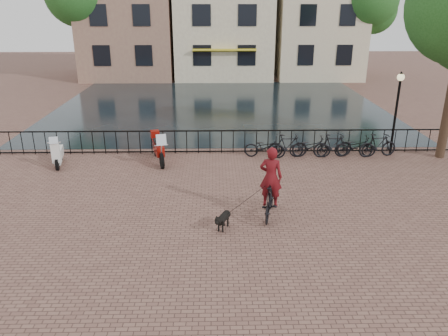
{
  "coord_description": "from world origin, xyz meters",
  "views": [
    {
      "loc": [
        -0.27,
        -9.9,
        6.1
      ],
      "look_at": [
        0.0,
        3.0,
        1.2
      ],
      "focal_mm": 35.0,
      "sensor_mm": 36.0,
      "label": 1
    }
  ],
  "objects_px": {
    "lamp_post": "(398,100)",
    "dog": "(223,220)",
    "cyclist": "(270,186)",
    "scooter": "(57,148)",
    "motorcycle": "(158,145)"
  },
  "relations": [
    {
      "from": "lamp_post",
      "to": "dog",
      "type": "height_order",
      "value": "lamp_post"
    },
    {
      "from": "lamp_post",
      "to": "dog",
      "type": "relative_size",
      "value": 3.97
    },
    {
      "from": "cyclist",
      "to": "motorcycle",
      "type": "relative_size",
      "value": 1.25
    },
    {
      "from": "motorcycle",
      "to": "dog",
      "type": "bearing_deg",
      "value": -81.96
    },
    {
      "from": "cyclist",
      "to": "scooter",
      "type": "relative_size",
      "value": 1.66
    },
    {
      "from": "motorcycle",
      "to": "scooter",
      "type": "bearing_deg",
      "value": 168.28
    },
    {
      "from": "motorcycle",
      "to": "scooter",
      "type": "relative_size",
      "value": 1.33
    },
    {
      "from": "dog",
      "to": "motorcycle",
      "type": "height_order",
      "value": "motorcycle"
    },
    {
      "from": "cyclist",
      "to": "scooter",
      "type": "bearing_deg",
      "value": -16.86
    },
    {
      "from": "cyclist",
      "to": "motorcycle",
      "type": "bearing_deg",
      "value": -37.75
    },
    {
      "from": "cyclist",
      "to": "motorcycle",
      "type": "height_order",
      "value": "cyclist"
    },
    {
      "from": "cyclist",
      "to": "motorcycle",
      "type": "xyz_separation_m",
      "value": [
        -3.94,
        4.92,
        -0.26
      ]
    },
    {
      "from": "lamp_post",
      "to": "scooter",
      "type": "bearing_deg",
      "value": -176.03
    },
    {
      "from": "lamp_post",
      "to": "scooter",
      "type": "distance_m",
      "value": 13.86
    },
    {
      "from": "lamp_post",
      "to": "scooter",
      "type": "relative_size",
      "value": 2.22
    }
  ]
}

